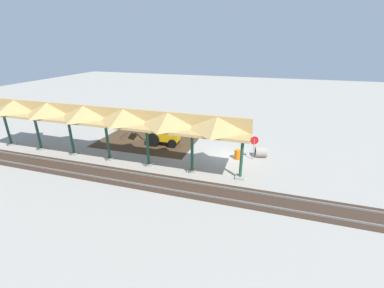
# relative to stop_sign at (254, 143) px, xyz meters

# --- Properties ---
(ground_plane) EXTENTS (120.00, 120.00, 0.00)m
(ground_plane) POSITION_rel_stop_sign_xyz_m (2.44, -0.11, -1.59)
(ground_plane) COLOR #9E998E
(dirt_work_zone) EXTENTS (10.32, 7.00, 0.01)m
(dirt_work_zone) POSITION_rel_stop_sign_xyz_m (11.32, -1.41, -1.58)
(dirt_work_zone) COLOR #42301E
(dirt_work_zone) RESTS_ON ground
(platform_canopy) EXTENTS (24.86, 3.20, 4.90)m
(platform_canopy) POSITION_rel_stop_sign_xyz_m (12.47, 3.93, 2.59)
(platform_canopy) COLOR #9E998E
(platform_canopy) RESTS_ON ground
(rail_tracks) EXTENTS (60.00, 2.58, 0.15)m
(rail_tracks) POSITION_rel_stop_sign_xyz_m (2.44, 6.52, -1.56)
(rail_tracks) COLOR slate
(rail_tracks) RESTS_ON ground
(stop_sign) EXTENTS (0.72, 0.31, 2.21)m
(stop_sign) POSITION_rel_stop_sign_xyz_m (0.00, 0.00, 0.00)
(stop_sign) COLOR gray
(stop_sign) RESTS_ON ground
(backhoe) EXTENTS (5.23, 1.90, 2.82)m
(backhoe) POSITION_rel_stop_sign_xyz_m (9.30, -0.92, -0.32)
(backhoe) COLOR orange
(backhoe) RESTS_ON ground
(dirt_mound) EXTENTS (5.62, 5.62, 1.93)m
(dirt_mound) POSITION_rel_stop_sign_xyz_m (13.48, -1.89, -1.59)
(dirt_mound) COLOR #42301E
(dirt_mound) RESTS_ON ground
(concrete_pipe) EXTENTS (1.21, 1.18, 0.99)m
(concrete_pipe) POSITION_rel_stop_sign_xyz_m (-0.64, -0.80, -1.09)
(concrete_pipe) COLOR #9E9384
(concrete_pipe) RESTS_ON ground
(traffic_barrel) EXTENTS (0.56, 0.56, 0.90)m
(traffic_barrel) POSITION_rel_stop_sign_xyz_m (1.36, 0.36, -1.14)
(traffic_barrel) COLOR orange
(traffic_barrel) RESTS_ON ground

